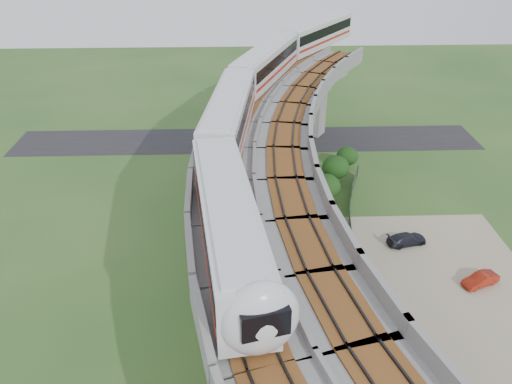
% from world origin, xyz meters
% --- Properties ---
extents(ground, '(160.00, 160.00, 0.00)m').
position_xyz_m(ground, '(0.00, 0.00, 0.00)').
color(ground, '#2A5321').
rests_on(ground, ground).
extents(dirt_lot, '(18.00, 26.00, 0.04)m').
position_xyz_m(dirt_lot, '(14.00, -2.00, 0.02)').
color(dirt_lot, gray).
rests_on(dirt_lot, ground).
extents(asphalt_road, '(60.00, 8.00, 0.03)m').
position_xyz_m(asphalt_road, '(0.00, 30.00, 0.01)').
color(asphalt_road, '#232326').
rests_on(asphalt_road, ground).
extents(viaduct, '(19.58, 73.98, 11.40)m').
position_xyz_m(viaduct, '(3.84, 0.00, 9.05)').
color(viaduct, '#99968E').
rests_on(viaduct, ground).
extents(metro_train, '(18.83, 59.65, 3.64)m').
position_xyz_m(metro_train, '(1.93, 13.65, 12.31)').
color(metro_train, silver).
rests_on(metro_train, ground).
extents(fence, '(3.87, 38.73, 1.50)m').
position_xyz_m(fence, '(9.75, 0.00, 0.75)').
color(fence, '#2D382D').
rests_on(fence, ground).
extents(tree_0, '(2.49, 2.49, 2.73)m').
position_xyz_m(tree_0, '(11.37, 21.33, 1.67)').
color(tree_0, '#382314').
rests_on(tree_0, ground).
extents(tree_1, '(2.96, 2.96, 3.31)m').
position_xyz_m(tree_1, '(9.38, 17.84, 2.05)').
color(tree_1, '#382314').
rests_on(tree_1, ground).
extents(tree_2, '(2.96, 2.96, 3.25)m').
position_xyz_m(tree_2, '(7.69, 13.71, 1.99)').
color(tree_2, '#382314').
rests_on(tree_2, ground).
extents(tree_3, '(2.93, 2.93, 3.36)m').
position_xyz_m(tree_3, '(6.30, 6.04, 2.11)').
color(tree_3, '#382314').
rests_on(tree_3, ground).
extents(tree_4, '(2.00, 2.00, 2.47)m').
position_xyz_m(tree_4, '(6.75, 3.18, 1.62)').
color(tree_4, '#382314').
rests_on(tree_4, ground).
extents(tree_5, '(2.81, 2.81, 3.40)m').
position_xyz_m(tree_5, '(6.61, -4.22, 2.20)').
color(tree_5, '#382314').
rests_on(tree_5, ground).
extents(tree_6, '(2.02, 2.02, 3.05)m').
position_xyz_m(tree_6, '(7.48, -10.29, 2.18)').
color(tree_6, '#382314').
rests_on(tree_6, ground).
extents(car_red, '(3.33, 2.20, 1.04)m').
position_xyz_m(car_red, '(18.24, 0.56, 0.56)').
color(car_red, maroon).
rests_on(car_red, dirt_lot).
extents(car_dark, '(3.90, 2.33, 1.06)m').
position_xyz_m(car_dark, '(13.96, 6.34, 0.57)').
color(car_dark, black).
rests_on(car_dark, dirt_lot).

